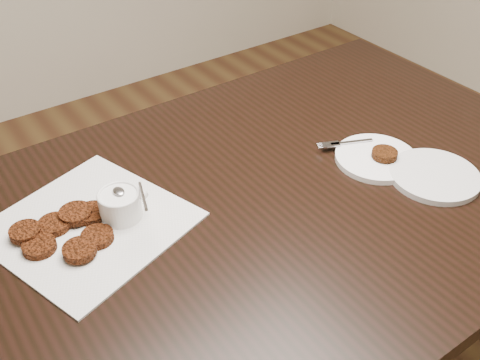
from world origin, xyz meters
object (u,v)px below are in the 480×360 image
Objects in this scene: sauce_ramekin at (118,193)px; plate_empty at (434,176)px; table at (265,310)px; napkin at (89,225)px; plate_with_patty at (377,156)px.

sauce_ramekin reaches higher than plate_empty.
napkin reaches higher than table.
napkin is at bearing 164.85° from plate_with_patty.
sauce_ramekin is (-0.29, 0.11, 0.44)m from table.
plate_with_patty reaches higher than napkin.
plate_with_patty is (0.56, -0.15, -0.05)m from sauce_ramekin.
napkin is 0.64m from plate_with_patty.
plate_empty is at bearing -65.62° from plate_with_patty.
sauce_ramekin is 0.58m from plate_with_patty.
table is 4.35× the size of napkin.
napkin is at bearing 156.87° from plate_empty.
napkin is 0.73m from plate_empty.
plate_empty is (0.05, -0.12, -0.01)m from plate_with_patty.
table is 7.85× the size of plate_with_patty.
plate_empty is at bearing -26.55° from table.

